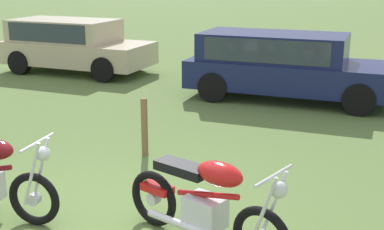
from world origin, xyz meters
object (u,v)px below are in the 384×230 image
motorcycle_red (205,203)px  car_beige (71,42)px  fence_post_wooden (144,127)px  car_navy (282,61)px

motorcycle_red → car_beige: bearing=149.2°
fence_post_wooden → car_navy: bearing=83.0°
car_beige → fence_post_wooden: size_ratio=4.67×
car_navy → fence_post_wooden: 4.49m
car_navy → fence_post_wooden: size_ratio=5.08×
motorcycle_red → car_beige: size_ratio=0.48×
motorcycle_red → car_navy: size_ratio=0.44×
car_beige → car_navy: (6.07, -0.07, 0.00)m
car_beige → fence_post_wooden: 7.15m
car_navy → car_beige: bearing=170.9°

